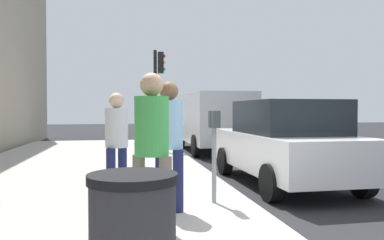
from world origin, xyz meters
The scene contains 8 objects.
ground_plane centered at (0.00, 0.00, 0.00)m, with size 80.00×80.00×0.00m, color #232326.
parking_meter centered at (1.14, 0.61, 1.17)m, with size 0.36×0.12×1.41m.
pedestrian_at_meter centered at (0.86, 1.34, 1.24)m, with size 0.48×0.40×1.83m.
pedestrian_bystander centered at (-0.04, 1.65, 1.26)m, with size 0.43×0.45×1.86m.
parking_officer centered at (1.82, 2.09, 1.15)m, with size 0.47×0.37×1.71m.
parked_sedan_near centered at (2.98, -1.35, 0.89)m, with size 4.43×2.03×1.77m.
parked_van_far centered at (9.64, -1.35, 1.26)m, with size 5.20×2.13×2.18m.
traffic_signal centered at (9.36, 0.74, 2.58)m, with size 0.24×0.44×3.60m.
Camera 1 is at (-4.56, 1.98, 1.57)m, focal length 35.79 mm.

